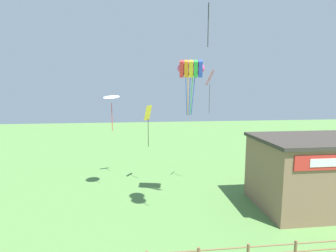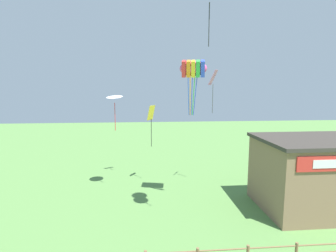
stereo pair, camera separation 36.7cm
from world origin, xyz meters
The scene contains 5 objects.
seaside_building centered at (10.65, 10.69, 2.51)m, with size 7.88×5.73×5.00m.
kite_rainbow_parafoil centered at (2.22, 12.48, 9.71)m, with size 2.10×1.59×3.88m.
kite_yellow_diamond centered at (-0.62, 16.87, 5.92)m, with size 0.75×0.97×3.64m.
kite_white_delta centered at (-3.55, 15.33, 7.69)m, with size 1.65×1.65×2.91m.
kite_pink_diamond centered at (4.50, 15.75, 8.94)m, with size 0.99×1.15×3.59m.
Camera 1 is at (-1.50, -5.76, 8.33)m, focal length 28.00 mm.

